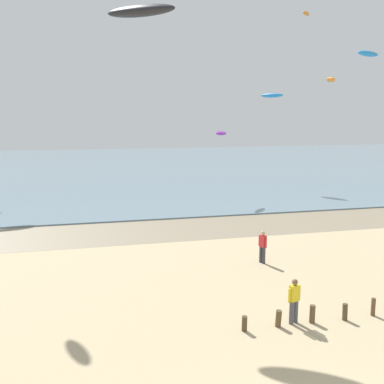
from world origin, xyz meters
TOP-DOWN VIEW (x-y plane):
  - wet_sand_strip at (0.00, 21.07)m, footprint 120.00×5.87m
  - sea at (0.00, 59.01)m, footprint 160.00×70.00m
  - person_nearest_camera at (1.65, 6.73)m, footprint 0.55×0.32m
  - person_by_waterline at (3.14, 13.33)m, footprint 0.34×0.53m
  - kite_aloft_0 at (-2.85, 14.22)m, footprint 3.52×2.90m
  - kite_aloft_2 at (19.02, 40.48)m, footprint 1.80×2.08m
  - kite_aloft_3 at (13.49, 36.57)m, footprint 2.22×2.74m
  - kite_aloft_4 at (6.00, 30.17)m, footprint 1.85×2.01m
  - kite_aloft_6 at (13.58, 25.26)m, footprint 1.45×2.17m
  - kite_aloft_11 at (23.34, 34.83)m, footprint 3.69×2.57m

SIDE VIEW (x-z plane):
  - wet_sand_strip at x=0.00m, z-range 0.00..0.01m
  - sea at x=0.00m, z-range 0.00..0.10m
  - person_nearest_camera at x=1.65m, z-range 0.06..1.77m
  - person_by_waterline at x=3.14m, z-range 0.06..1.77m
  - kite_aloft_4 at x=6.00m, z-range 5.79..6.29m
  - kite_aloft_3 at x=13.49m, z-range 9.36..9.91m
  - kite_aloft_6 at x=13.58m, z-range 10.15..10.62m
  - kite_aloft_0 at x=-2.85m, z-range 11.93..12.76m
  - kite_aloft_11 at x=23.34m, z-range 13.58..14.25m
  - kite_aloft_2 at x=19.02m, z-range 18.62..19.11m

